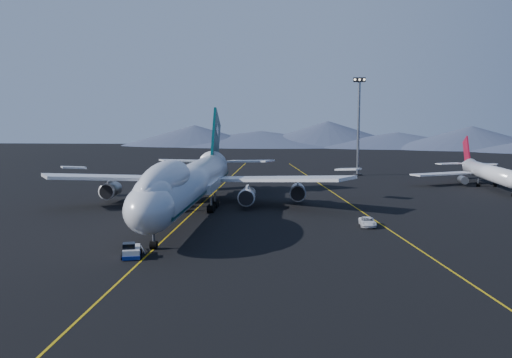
# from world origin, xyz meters

# --- Properties ---
(ground) EXTENTS (500.00, 500.00, 0.00)m
(ground) POSITION_xyz_m (0.00, 0.00, 0.00)
(ground) COLOR black
(ground) RESTS_ON ground
(taxiway_line_main) EXTENTS (0.25, 220.00, 0.01)m
(taxiway_line_main) POSITION_xyz_m (0.00, 0.00, 0.01)
(taxiway_line_main) COLOR #C39D0B
(taxiway_line_main) RESTS_ON ground
(taxiway_line_side) EXTENTS (28.08, 198.09, 0.01)m
(taxiway_line_side) POSITION_xyz_m (30.00, 10.00, 0.01)
(taxiway_line_side) COLOR #C39D0B
(taxiway_line_side) RESTS_ON ground
(boeing_747) EXTENTS (59.62, 72.43, 19.37)m
(boeing_747) POSITION_xyz_m (0.00, 0.03, 5.81)
(boeing_747) COLOR silver
(boeing_747) RESTS_ON ground
(pushback_tug) EXTENTS (3.28, 4.71, 1.87)m
(pushback_tug) POSITION_xyz_m (-1.72, -30.77, 0.59)
(pushback_tug) COLOR silver
(pushback_tug) RESTS_ON ground
(second_jet) EXTENTS (37.21, 42.04, 11.96)m
(second_jet) POSITION_xyz_m (65.56, 43.91, 3.62)
(second_jet) COLOR silver
(second_jet) RESTS_ON ground
(service_van) EXTENTS (2.41, 5.21, 1.45)m
(service_van) POSITION_xyz_m (30.00, -8.85, 0.72)
(service_van) COLOR white
(service_van) RESTS_ON ground
(floodlight_mast) EXTENTS (3.51, 2.63, 28.43)m
(floodlight_mast) POSITION_xyz_m (36.69, 69.47, 14.40)
(floodlight_mast) COLOR black
(floodlight_mast) RESTS_ON ground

